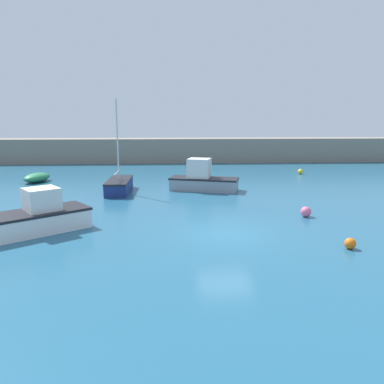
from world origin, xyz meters
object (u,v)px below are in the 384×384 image
motorboat_with_cabin (203,179)px  rowboat_white_midwater (37,178)px  cabin_cruiser_white (37,217)px  mooring_buoy_orange (350,243)px  mooring_buoy_yellow (300,172)px  sailboat_tall_mast (119,185)px  mooring_buoy_pink (306,212)px

motorboat_with_cabin → rowboat_white_midwater: 13.76m
motorboat_with_cabin → cabin_cruiser_white: bearing=-115.0°
motorboat_with_cabin → mooring_buoy_orange: (4.81, -12.53, -0.56)m
mooring_buoy_yellow → sailboat_tall_mast: bearing=-153.7°
rowboat_white_midwater → mooring_buoy_yellow: size_ratio=6.52×
sailboat_tall_mast → mooring_buoy_orange: size_ratio=14.04×
mooring_buoy_orange → mooring_buoy_pink: (-0.02, 4.90, 0.05)m
cabin_cruiser_white → mooring_buoy_pink: cabin_cruiser_white is taller
rowboat_white_midwater → mooring_buoy_pink: size_ratio=5.46×
sailboat_tall_mast → rowboat_white_midwater: sailboat_tall_mast is taller
mooring_buoy_pink → rowboat_white_midwater: bearing=146.4°
mooring_buoy_orange → mooring_buoy_yellow: mooring_buoy_yellow is taller
mooring_buoy_orange → rowboat_white_midwater: bearing=136.9°
mooring_buoy_orange → mooring_buoy_pink: bearing=90.3°
mooring_buoy_yellow → rowboat_white_midwater: bearing=-172.4°
rowboat_white_midwater → cabin_cruiser_white: bearing=36.7°
mooring_buoy_pink → cabin_cruiser_white: bearing=-172.0°
cabin_cruiser_white → mooring_buoy_pink: bearing=150.8°
motorboat_with_cabin → mooring_buoy_orange: bearing=-52.5°
motorboat_with_cabin → mooring_buoy_yellow: motorboat_with_cabin is taller
mooring_buoy_orange → mooring_buoy_yellow: bearing=76.2°
mooring_buoy_pink → mooring_buoy_orange: bearing=-89.7°
motorboat_with_cabin → rowboat_white_midwater: (-13.08, 4.24, -0.42)m
sailboat_tall_mast → mooring_buoy_orange: bearing=-138.1°
motorboat_with_cabin → mooring_buoy_yellow: size_ratio=11.09×
cabin_cruiser_white → mooring_buoy_orange: 13.53m
mooring_buoy_pink → mooring_buoy_yellow: 15.71m
cabin_cruiser_white → sailboat_tall_mast: (2.50, 9.08, -0.18)m
mooring_buoy_orange → mooring_buoy_yellow: (4.88, 19.82, 0.00)m
cabin_cruiser_white → mooring_buoy_pink: (13.15, 1.84, -0.40)m
cabin_cruiser_white → sailboat_tall_mast: 9.42m
sailboat_tall_mast → mooring_buoy_pink: bearing=-123.6°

